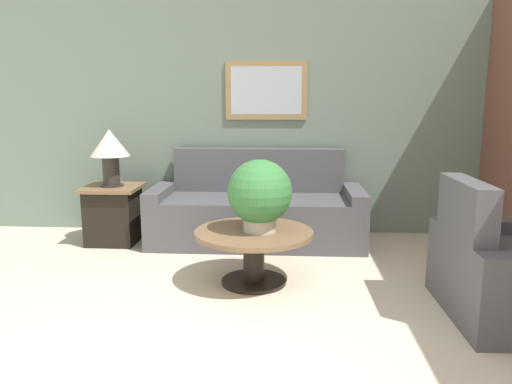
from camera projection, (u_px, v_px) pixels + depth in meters
wall_back at (257, 117)px, 5.60m from camera, size 6.95×0.09×2.60m
couch_main at (257, 213)px, 5.32m from camera, size 2.23×0.87×0.97m
armchair at (506, 274)px, 3.49m from camera, size 0.87×1.10×0.97m
coffee_table at (254, 245)px, 4.11m from camera, size 0.98×0.98×0.45m
side_table at (113, 214)px, 5.30m from camera, size 0.58×0.58×0.61m
table_lamp at (110, 148)px, 5.17m from camera, size 0.40×0.40×0.59m
potted_plant_on_table at (260, 194)px, 4.02m from camera, size 0.53×0.53×0.59m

